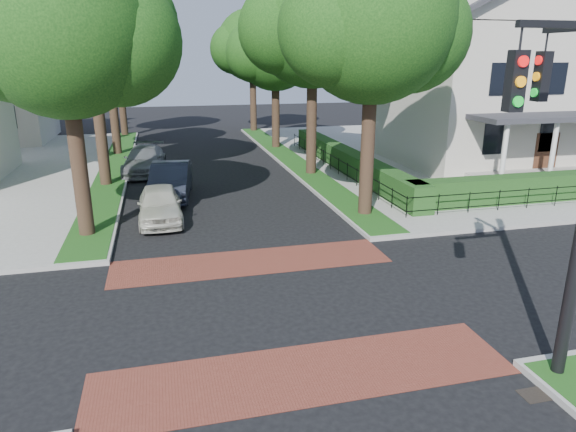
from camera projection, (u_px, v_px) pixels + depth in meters
name	position (u px, v px, depth m)	size (l,w,h in m)	color
ground	(272.00, 306.00, 13.86)	(120.00, 120.00, 0.00)	black
sidewalk_ne	(486.00, 151.00, 35.93)	(30.00, 30.00, 0.15)	gray
crosswalk_far	(252.00, 262.00, 16.82)	(9.00, 2.20, 0.01)	brown
crosswalk_near	(304.00, 374.00, 10.89)	(9.00, 2.20, 0.01)	brown
storm_drain	(536.00, 395.00, 10.21)	(0.65, 0.45, 0.01)	black
grass_strip_ne	(291.00, 159.00, 32.75)	(1.60, 29.80, 0.02)	#1B4A15
grass_strip_nw	(114.00, 168.00, 30.26)	(1.60, 29.80, 0.02)	#1B4A15
tree_right_near	(373.00, 24.00, 19.58)	(7.75, 6.67, 10.66)	black
tree_right_mid	(314.00, 26.00, 26.90)	(8.25, 7.09, 11.22)	black
tree_right_far	(276.00, 49.00, 35.53)	(7.25, 6.23, 9.74)	black
tree_right_back	(253.00, 46.00, 43.77)	(7.50, 6.45, 10.20)	black
tree_left_near	(67.00, 31.00, 17.15)	(7.50, 6.45, 10.20)	black
tree_left_mid	(91.00, 14.00, 24.25)	(8.00, 6.88, 11.48)	black
tree_left_far	(109.00, 45.00, 32.93)	(7.00, 6.02, 9.86)	black
tree_left_back	(118.00, 44.00, 41.20)	(7.75, 6.66, 10.44)	black
hedge_main_road	(348.00, 161.00, 29.30)	(1.00, 18.00, 1.20)	#1B4317
fence_main_road	(335.00, 164.00, 29.17)	(0.06, 18.00, 0.90)	black
house_victorian	(499.00, 64.00, 30.84)	(13.00, 13.05, 12.48)	beige
parked_car_front	(160.00, 204.00, 20.79)	(1.71, 4.26, 1.45)	beige
parked_car_middle	(171.00, 181.00, 24.24)	(1.74, 4.98, 1.64)	#212531
parked_car_rear	(144.00, 160.00, 29.42)	(2.11, 5.20, 1.51)	slate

